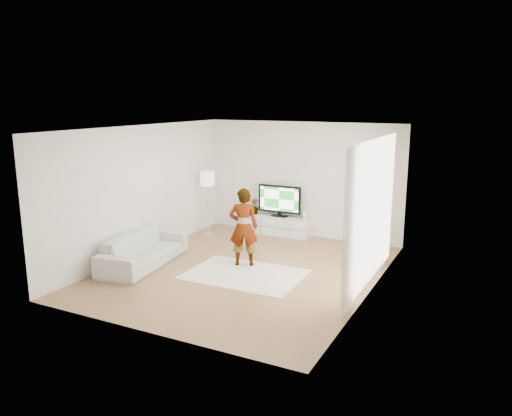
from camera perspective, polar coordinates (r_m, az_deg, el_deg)
The scene contains 17 objects.
floor at distance 9.98m, azimuth -1.31°, elevation -7.15°, with size 6.00×6.00×0.00m, color #A27249.
ceiling at distance 9.42m, azimuth -1.40°, elevation 9.10°, with size 6.00×6.00×0.00m, color white.
wall_left at distance 10.99m, azimuth -12.92°, elevation 1.91°, with size 0.02×6.00×2.80m, color white.
wall_right at distance 8.73m, azimuth 13.26°, elevation -0.79°, with size 0.02×6.00×2.80m, color white.
wall_back at distance 12.29m, azimuth 5.28°, elevation 3.27°, with size 5.00×0.02×2.80m, color white.
wall_front at distance 7.18m, azimuth -12.76°, elevation -3.62°, with size 5.00×0.02×2.80m, color white.
window at distance 9.01m, azimuth 13.61°, elevation -0.07°, with size 0.01×2.60×2.50m, color white.
curtain_near at distance 7.83m, azimuth 10.77°, elevation -2.57°, with size 0.04×0.70×2.60m, color white.
curtain_far at distance 10.29m, azimuth 14.85°, elevation 0.83°, with size 0.04×0.70×2.60m, color white.
media_console at distance 12.51m, azimuth 2.62°, elevation -2.01°, with size 1.63×0.46×0.46m.
television at distance 12.39m, azimuth 2.71°, elevation 0.95°, with size 1.13×0.22×0.78m.
game_console at distance 12.16m, azimuth 5.70°, elevation -0.79°, with size 0.06×0.18×0.24m.
potted_plant at distance 12.70m, azimuth -0.20°, elevation 0.20°, with size 0.22×0.22×0.39m, color #3F7238.
rug at distance 9.76m, azimuth -1.33°, elevation -7.59°, with size 2.22×1.60×0.01m, color beige.
player at distance 10.06m, azimuth -1.43°, elevation -2.18°, with size 0.58×0.38×1.60m, color #334772.
sofa at distance 10.48m, azimuth -12.71°, elevation -4.61°, with size 2.27×0.89×0.66m, color beige.
floor_lamp at distance 12.32m, azimuth -5.57°, elevation 3.03°, with size 0.35×0.35×1.59m.
Camera 1 is at (4.45, -8.29, 3.35)m, focal length 35.00 mm.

